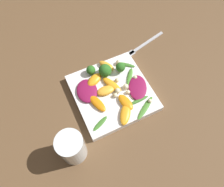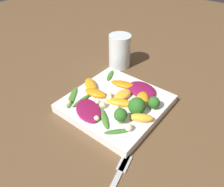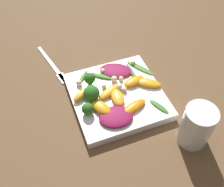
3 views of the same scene
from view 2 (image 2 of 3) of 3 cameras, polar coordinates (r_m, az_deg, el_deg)
name	(u,v)px [view 2 (image 2 of 3)]	position (r m, az deg, el deg)	size (l,w,h in m)	color
ground_plane	(116,107)	(0.61, 1.01, -3.50)	(2.40, 2.40, 0.00)	brown
plate	(116,104)	(0.60, 1.02, -2.64)	(0.24, 0.24, 0.02)	white
drinking_glass	(120,51)	(0.76, 2.02, 11.02)	(0.07, 0.07, 0.11)	white
fork	(114,184)	(0.46, 0.51, -22.57)	(0.06, 0.19, 0.01)	#B2B2B7
radicchio_leaf_0	(142,90)	(0.62, 7.76, 1.04)	(0.10, 0.08, 0.01)	maroon
radicchio_leaf_1	(88,110)	(0.55, -6.16, -4.35)	(0.11, 0.10, 0.01)	maroon
orange_segment_0	(142,99)	(0.58, 7.94, -1.42)	(0.06, 0.07, 0.02)	orange
orange_segment_1	(124,84)	(0.64, 3.06, 2.40)	(0.08, 0.05, 0.01)	orange
orange_segment_2	(141,118)	(0.53, 7.66, -6.28)	(0.06, 0.05, 0.02)	#FCAD33
orange_segment_3	(123,95)	(0.59, 2.79, -0.35)	(0.04, 0.06, 0.02)	#FCAD33
orange_segment_4	(95,93)	(0.60, -4.40, 0.16)	(0.07, 0.04, 0.02)	orange
orange_segment_5	(90,86)	(0.63, -5.68, 2.06)	(0.08, 0.07, 0.01)	orange
orange_segment_6	(120,102)	(0.57, 2.09, -2.27)	(0.08, 0.05, 0.02)	orange
broccoli_floret_0	(121,115)	(0.51, 2.27, -5.69)	(0.03, 0.03, 0.04)	#7A9E51
broccoli_floret_1	(137,106)	(0.54, 6.48, -3.28)	(0.04, 0.04, 0.04)	#84AD5B
broccoli_floret_2	(154,103)	(0.56, 10.88, -2.37)	(0.03, 0.03, 0.03)	#84AD5B
arugula_sprig_0	(117,131)	(0.51, 1.33, -9.88)	(0.05, 0.05, 0.01)	#3D7528
arugula_sprig_1	(82,100)	(0.59, -7.81, -1.70)	(0.01, 0.07, 0.01)	#3D7528
arugula_sprig_2	(72,97)	(0.61, -10.37, -0.92)	(0.06, 0.09, 0.00)	#47842D
arugula_sprig_3	(110,75)	(0.68, -0.47, 4.78)	(0.04, 0.06, 0.00)	#3D7528
arugula_sprig_4	(104,118)	(0.53, -2.06, -6.51)	(0.07, 0.06, 0.01)	#47842D
macadamia_nut_0	(103,105)	(0.56, -2.46, -2.96)	(0.02, 0.02, 0.02)	beige
macadamia_nut_1	(129,127)	(0.51, 4.38, -8.81)	(0.02, 0.02, 0.02)	beige
macadamia_nut_2	(117,108)	(0.55, 1.29, -3.86)	(0.01, 0.01, 0.01)	beige
macadamia_nut_3	(109,96)	(0.59, -0.84, -0.56)	(0.01, 0.01, 0.01)	beige
macadamia_nut_4	(69,102)	(0.58, -11.25, -2.25)	(0.01, 0.01, 0.01)	beige
macadamia_nut_5	(97,118)	(0.53, -4.02, -6.50)	(0.01, 0.01, 0.01)	beige
macadamia_nut_6	(98,102)	(0.57, -3.80, -2.20)	(0.01, 0.01, 0.01)	beige
macadamia_nut_7	(110,98)	(0.58, -0.65, -1.30)	(0.02, 0.02, 0.02)	beige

